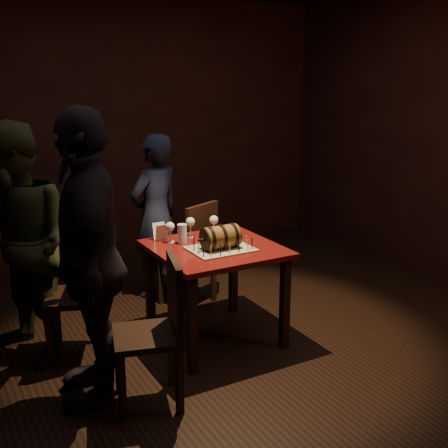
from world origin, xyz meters
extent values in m
plane|color=black|center=(0.00, 0.00, 0.00)|extent=(5.00, 5.00, 0.00)
cube|color=black|center=(0.00, 2.50, 1.40)|extent=(5.00, 0.04, 2.80)
cube|color=#4B0C0C|center=(-0.02, 0.17, 0.73)|extent=(0.90, 0.90, 0.04)
cube|color=black|center=(-0.40, -0.21, 0.35)|extent=(0.06, 0.06, 0.71)
cube|color=black|center=(0.36, -0.21, 0.35)|extent=(0.06, 0.06, 0.71)
cube|color=black|center=(-0.40, 0.55, 0.35)|extent=(0.06, 0.06, 0.71)
cube|color=black|center=(0.36, 0.55, 0.35)|extent=(0.06, 0.06, 0.71)
cube|color=#A49C84|center=(-0.02, 0.08, 0.76)|extent=(0.45, 0.35, 0.01)
cylinder|color=brown|center=(-0.02, 0.08, 0.85)|extent=(0.26, 0.17, 0.17)
cylinder|color=black|center=(-0.12, 0.08, 0.85)|extent=(0.02, 0.19, 0.19)
cylinder|color=black|center=(-0.02, 0.08, 0.85)|extent=(0.02, 0.19, 0.19)
cylinder|color=black|center=(0.07, 0.08, 0.85)|extent=(0.02, 0.19, 0.19)
cylinder|color=black|center=(-0.15, 0.08, 0.85)|extent=(0.01, 0.16, 0.16)
cylinder|color=black|center=(0.11, 0.08, 0.85)|extent=(0.01, 0.16, 0.16)
cylinder|color=black|center=(-0.17, 0.08, 0.85)|extent=(0.04, 0.02, 0.02)
sphere|color=black|center=(-0.19, 0.08, 0.85)|extent=(0.03, 0.03, 0.03)
cylinder|color=#DBD083|center=(-0.18, -0.07, 0.80)|extent=(0.01, 0.01, 0.08)
cylinder|color=black|center=(-0.18, -0.07, 0.85)|extent=(0.00, 0.00, 0.01)
cylinder|color=black|center=(-0.10, -0.07, 0.80)|extent=(0.01, 0.01, 0.08)
cylinder|color=black|center=(-0.10, -0.07, 0.85)|extent=(0.00, 0.00, 0.01)
cylinder|color=#DBD083|center=(-0.03, -0.07, 0.80)|extent=(0.01, 0.01, 0.08)
cylinder|color=black|center=(-0.03, -0.07, 0.85)|extent=(0.00, 0.00, 0.01)
cylinder|color=black|center=(0.05, -0.07, 0.80)|extent=(0.01, 0.01, 0.08)
cylinder|color=black|center=(0.05, -0.07, 0.85)|extent=(0.00, 0.00, 0.01)
cylinder|color=#DBD083|center=(0.12, -0.07, 0.80)|extent=(0.01, 0.01, 0.08)
cylinder|color=black|center=(0.12, -0.07, 0.85)|extent=(0.00, 0.00, 0.01)
cylinder|color=black|center=(0.17, -0.04, 0.80)|extent=(0.01, 0.01, 0.08)
cylinder|color=black|center=(0.17, -0.04, 0.85)|extent=(0.00, 0.00, 0.01)
cylinder|color=#DBD083|center=(0.17, 0.03, 0.80)|extent=(0.01, 0.01, 0.08)
cylinder|color=black|center=(0.17, 0.03, 0.85)|extent=(0.00, 0.00, 0.01)
cylinder|color=black|center=(0.17, 0.11, 0.80)|extent=(0.01, 0.01, 0.08)
cylinder|color=black|center=(0.17, 0.11, 0.85)|extent=(0.00, 0.00, 0.01)
cylinder|color=#DBD083|center=(0.17, 0.18, 0.80)|extent=(0.01, 0.01, 0.08)
cylinder|color=black|center=(0.17, 0.18, 0.85)|extent=(0.00, 0.00, 0.01)
cylinder|color=black|center=(0.14, 0.22, 0.80)|extent=(0.01, 0.01, 0.08)
cylinder|color=black|center=(0.14, 0.22, 0.85)|extent=(0.00, 0.00, 0.01)
cylinder|color=#DBD083|center=(0.06, 0.22, 0.80)|extent=(0.01, 0.01, 0.08)
cylinder|color=black|center=(0.06, 0.22, 0.85)|extent=(0.00, 0.00, 0.01)
cylinder|color=black|center=(-0.01, 0.22, 0.80)|extent=(0.01, 0.01, 0.08)
cylinder|color=black|center=(-0.01, 0.22, 0.85)|extent=(0.00, 0.00, 0.01)
cylinder|color=#DBD083|center=(-0.09, 0.22, 0.80)|extent=(0.01, 0.01, 0.08)
cylinder|color=black|center=(-0.09, 0.22, 0.85)|extent=(0.00, 0.00, 0.01)
cylinder|color=black|center=(-0.17, 0.22, 0.80)|extent=(0.01, 0.01, 0.08)
cylinder|color=black|center=(-0.17, 0.22, 0.85)|extent=(0.00, 0.00, 0.01)
cylinder|color=#DBD083|center=(-0.22, 0.20, 0.80)|extent=(0.01, 0.01, 0.08)
cylinder|color=black|center=(-0.22, 0.20, 0.85)|extent=(0.00, 0.00, 0.01)
cylinder|color=black|center=(-0.22, 0.12, 0.80)|extent=(0.01, 0.01, 0.08)
cylinder|color=black|center=(-0.22, 0.12, 0.85)|extent=(0.00, 0.00, 0.01)
cylinder|color=#DBD083|center=(-0.22, 0.05, 0.80)|extent=(0.01, 0.01, 0.08)
cylinder|color=black|center=(-0.22, 0.05, 0.85)|extent=(0.00, 0.00, 0.01)
cylinder|color=black|center=(-0.22, -0.03, 0.80)|extent=(0.01, 0.01, 0.08)
cylinder|color=black|center=(-0.22, -0.03, 0.85)|extent=(0.00, 0.00, 0.01)
cylinder|color=silver|center=(-0.27, 0.43, 0.75)|extent=(0.06, 0.06, 0.01)
cylinder|color=silver|center=(-0.27, 0.43, 0.80)|extent=(0.01, 0.01, 0.09)
sphere|color=silver|center=(-0.27, 0.43, 0.88)|extent=(0.07, 0.07, 0.07)
sphere|color=#591114|center=(-0.27, 0.43, 0.87)|extent=(0.05, 0.05, 0.05)
cylinder|color=silver|center=(-0.07, 0.48, 0.75)|extent=(0.06, 0.06, 0.01)
cylinder|color=silver|center=(-0.07, 0.48, 0.80)|extent=(0.01, 0.01, 0.09)
sphere|color=silver|center=(-0.07, 0.48, 0.88)|extent=(0.07, 0.07, 0.07)
cylinder|color=silver|center=(0.12, 0.44, 0.75)|extent=(0.06, 0.06, 0.01)
cylinder|color=silver|center=(0.12, 0.44, 0.80)|extent=(0.01, 0.01, 0.09)
sphere|color=silver|center=(0.12, 0.44, 0.88)|extent=(0.07, 0.07, 0.07)
sphere|color=#BF594C|center=(0.12, 0.44, 0.87)|extent=(0.05, 0.05, 0.05)
cylinder|color=silver|center=(-0.20, 0.36, 0.82)|extent=(0.07, 0.07, 0.15)
cylinder|color=#9E5414|center=(-0.20, 0.36, 0.81)|extent=(0.06, 0.06, 0.11)
cylinder|color=white|center=(-0.20, 0.36, 0.87)|extent=(0.06, 0.06, 0.02)
cube|color=black|center=(0.10, 0.93, 0.45)|extent=(0.53, 0.53, 0.04)
cube|color=black|center=(0.19, 1.15, 0.21)|extent=(0.04, 0.04, 0.43)
cube|color=black|center=(-0.12, 1.01, 0.21)|extent=(0.04, 0.04, 0.43)
cube|color=black|center=(0.33, 0.84, 0.21)|extent=(0.04, 0.04, 0.43)
cube|color=black|center=(0.02, 0.70, 0.21)|extent=(0.04, 0.04, 0.43)
cube|color=black|center=(0.18, 0.76, 0.70)|extent=(0.38, 0.20, 0.46)
cube|color=black|center=(-1.02, 0.43, 0.45)|extent=(0.52, 0.52, 0.04)
cube|color=black|center=(-1.11, 0.65, 0.21)|extent=(0.04, 0.04, 0.43)
cube|color=black|center=(-1.24, 0.34, 0.21)|extent=(0.04, 0.04, 0.43)
cube|color=black|center=(-0.79, 0.52, 0.21)|extent=(0.04, 0.04, 0.43)
cube|color=black|center=(-0.92, 0.21, 0.21)|extent=(0.04, 0.04, 0.43)
cube|color=black|center=(-0.85, 0.36, 0.70)|extent=(0.19, 0.39, 0.46)
cube|color=black|center=(-0.80, -0.40, 0.45)|extent=(0.49, 0.49, 0.04)
cube|color=black|center=(-0.92, -0.19, 0.21)|extent=(0.04, 0.04, 0.43)
cube|color=black|center=(-1.01, -0.52, 0.21)|extent=(0.04, 0.04, 0.43)
cube|color=black|center=(-0.59, -0.28, 0.21)|extent=(0.04, 0.04, 0.43)
cube|color=black|center=(-0.68, -0.61, 0.21)|extent=(0.04, 0.04, 0.43)
cube|color=black|center=(-0.63, -0.45, 0.70)|extent=(0.15, 0.40, 0.46)
imported|color=#1A2035|center=(-0.05, 1.24, 0.75)|extent=(0.63, 0.52, 1.49)
imported|color=#373D1E|center=(-1.35, 0.54, 0.85)|extent=(0.90, 1.01, 1.70)
imported|color=black|center=(-1.05, -0.16, 0.92)|extent=(0.71, 1.15, 1.83)
camera|label=1|loc=(-1.91, -3.35, 2.00)|focal=45.00mm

